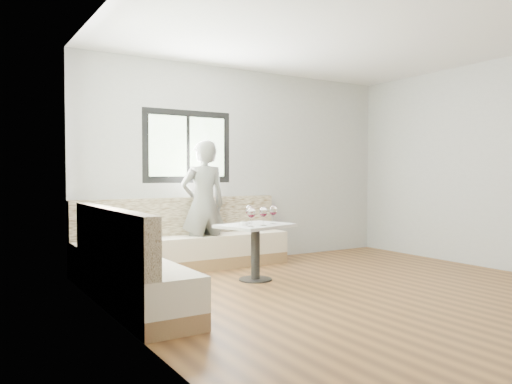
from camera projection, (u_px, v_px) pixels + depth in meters
room at (354, 161)px, 5.25m from camera, size 5.01×5.01×2.81m
banquette at (164, 254)px, 5.81m from camera, size 2.90×2.80×0.95m
table at (255, 238)px, 5.95m from camera, size 0.95×0.82×0.67m
person at (203, 205)px, 6.67m from camera, size 0.65×0.45×1.72m
olive_ramekin at (244, 224)px, 5.83m from camera, size 0.10×0.10×0.04m
wine_glass_a at (251, 213)px, 5.63m from camera, size 0.10×0.10×0.22m
wine_glass_b at (263, 212)px, 5.77m from camera, size 0.10×0.10×0.22m
wine_glass_c at (273, 211)px, 5.99m from camera, size 0.10×0.10×0.22m
wine_glass_d at (249, 211)px, 6.05m from camera, size 0.10×0.10×0.22m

